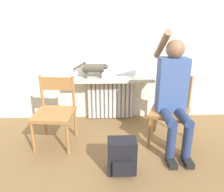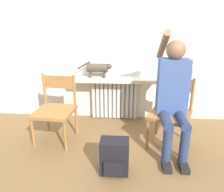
% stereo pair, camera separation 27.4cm
% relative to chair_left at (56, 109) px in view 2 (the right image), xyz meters
% --- Properties ---
extents(ground_plane, '(12.00, 12.00, 0.00)m').
position_rel_chair_left_xyz_m(ground_plane, '(0.70, -0.45, -0.44)').
color(ground_plane, brown).
extents(wall_with_window, '(7.00, 0.06, 2.70)m').
position_rel_chair_left_xyz_m(wall_with_window, '(0.70, 0.78, 0.91)').
color(wall_with_window, silver).
rests_on(wall_with_window, ground_plane).
extents(radiator, '(0.71, 0.08, 0.63)m').
position_rel_chair_left_xyz_m(radiator, '(0.70, 0.71, -0.12)').
color(radiator, silver).
rests_on(radiator, ground_plane).
extents(windowsill, '(1.26, 0.27, 0.05)m').
position_rel_chair_left_xyz_m(windowsill, '(0.70, 0.62, 0.22)').
color(windowsill, beige).
rests_on(windowsill, radiator).
extents(window_glass, '(1.21, 0.01, 1.00)m').
position_rel_chair_left_xyz_m(window_glass, '(0.70, 0.75, 0.75)').
color(window_glass, white).
rests_on(window_glass, windowsill).
extents(chair_left, '(0.50, 0.50, 0.84)m').
position_rel_chair_left_xyz_m(chair_left, '(0.00, 0.00, 0.00)').
color(chair_left, '#9E6B38').
rests_on(chair_left, ground_plane).
extents(chair_right, '(0.60, 0.60, 0.84)m').
position_rel_chair_left_xyz_m(chair_right, '(1.43, -0.00, 0.00)').
color(chair_right, '#9E6B38').
rests_on(chair_right, ground_plane).
extents(person, '(0.36, 0.98, 1.40)m').
position_rel_chair_left_xyz_m(person, '(1.41, -0.10, 0.28)').
color(person, navy).
rests_on(person, ground_plane).
extents(cat, '(0.51, 0.12, 0.24)m').
position_rel_chair_left_xyz_m(cat, '(0.47, 0.62, 0.39)').
color(cat, '#4C4238').
rests_on(cat, windowsill).
extents(backpack, '(0.29, 0.22, 0.37)m').
position_rel_chair_left_xyz_m(backpack, '(0.78, -0.60, -0.25)').
color(backpack, black).
rests_on(backpack, ground_plane).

